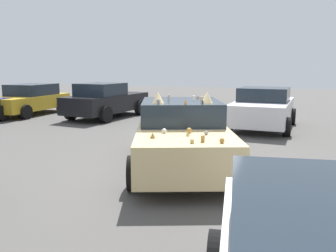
{
  "coord_description": "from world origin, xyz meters",
  "views": [
    {
      "loc": [
        -7.14,
        -1.86,
        2.15
      ],
      "look_at": [
        0.0,
        0.3,
        0.9
      ],
      "focal_mm": 37.87,
      "sensor_mm": 36.0,
      "label": 1
    }
  ],
  "objects_px": {
    "art_car_decorated": "(181,135)",
    "parked_sedan_far_right": "(263,108)",
    "parked_sedan_behind_left": "(106,101)",
    "parked_sedan_row_back_far": "(29,99)"
  },
  "relations": [
    {
      "from": "art_car_decorated",
      "to": "parked_sedan_behind_left",
      "type": "relative_size",
      "value": 1.09
    },
    {
      "from": "art_car_decorated",
      "to": "parked_sedan_row_back_far",
      "type": "distance_m",
      "value": 10.83
    },
    {
      "from": "art_car_decorated",
      "to": "parked_sedan_behind_left",
      "type": "bearing_deg",
      "value": -160.11
    },
    {
      "from": "art_car_decorated",
      "to": "parked_sedan_row_back_far",
      "type": "bearing_deg",
      "value": -143.85
    },
    {
      "from": "parked_sedan_far_right",
      "to": "parked_sedan_behind_left",
      "type": "xyz_separation_m",
      "value": [
        0.76,
        6.5,
        0.03
      ]
    },
    {
      "from": "parked_sedan_behind_left",
      "to": "art_car_decorated",
      "type": "bearing_deg",
      "value": -132.28
    },
    {
      "from": "parked_sedan_row_back_far",
      "to": "parked_sedan_behind_left",
      "type": "distance_m",
      "value": 3.78
    },
    {
      "from": "parked_sedan_behind_left",
      "to": "parked_sedan_far_right",
      "type": "bearing_deg",
      "value": -86.86
    },
    {
      "from": "art_car_decorated",
      "to": "parked_sedan_far_right",
      "type": "height_order",
      "value": "art_car_decorated"
    },
    {
      "from": "art_car_decorated",
      "to": "parked_sedan_row_back_far",
      "type": "height_order",
      "value": "art_car_decorated"
    }
  ]
}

